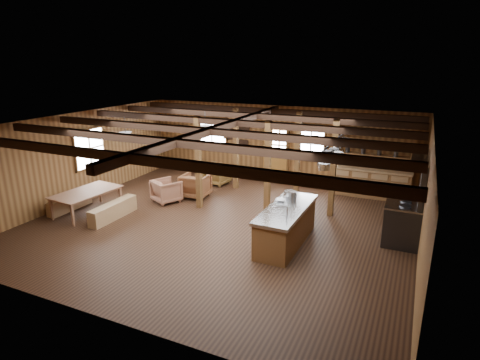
% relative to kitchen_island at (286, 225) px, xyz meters
% --- Properties ---
extents(room, '(10.04, 9.04, 2.84)m').
position_rel_kitchen_island_xyz_m(room, '(-2.00, 0.31, 0.92)').
color(room, black).
rests_on(room, ground).
extents(ceiling_joists, '(9.80, 8.82, 0.18)m').
position_rel_kitchen_island_xyz_m(ceiling_joists, '(-2.00, 0.49, 2.20)').
color(ceiling_joists, black).
rests_on(ceiling_joists, ceiling).
extents(timber_posts, '(3.95, 2.35, 2.80)m').
position_rel_kitchen_island_xyz_m(timber_posts, '(-1.48, 2.39, 0.92)').
color(timber_posts, '#482914').
rests_on(timber_posts, floor).
extents(back_door, '(1.02, 0.08, 2.15)m').
position_rel_kitchen_island_xyz_m(back_door, '(-2.00, 4.76, 0.40)').
color(back_door, brown).
rests_on(back_door, floor).
extents(window_back_left, '(1.32, 0.06, 1.32)m').
position_rel_kitchen_island_xyz_m(window_back_left, '(-4.60, 4.77, 1.12)').
color(window_back_left, white).
rests_on(window_back_left, wall_back).
extents(window_back_right, '(1.02, 0.06, 1.32)m').
position_rel_kitchen_island_xyz_m(window_back_right, '(-0.70, 4.77, 1.12)').
color(window_back_right, white).
rests_on(window_back_right, wall_back).
extents(window_left, '(0.14, 1.24, 1.32)m').
position_rel_kitchen_island_xyz_m(window_left, '(-6.96, 0.81, 1.12)').
color(window_left, white).
rests_on(window_left, wall_back).
extents(notice_boards, '(1.08, 0.03, 0.90)m').
position_rel_kitchen_island_xyz_m(notice_boards, '(-3.50, 4.77, 1.16)').
color(notice_boards, white).
rests_on(notice_boards, wall_back).
extents(back_counter, '(2.55, 0.60, 2.45)m').
position_rel_kitchen_island_xyz_m(back_counter, '(1.40, 4.52, 0.12)').
color(back_counter, brown).
rests_on(back_counter, floor).
extents(pendant_lamps, '(1.86, 2.36, 0.66)m').
position_rel_kitchen_island_xyz_m(pendant_lamps, '(-4.25, 1.31, 1.77)').
color(pendant_lamps, '#303033').
rests_on(pendant_lamps, ceiling).
extents(pot_rack, '(0.42, 3.00, 0.42)m').
position_rel_kitchen_island_xyz_m(pot_rack, '(0.91, 0.62, 1.80)').
color(pot_rack, '#303033').
rests_on(pot_rack, ceiling).
extents(kitchen_island, '(0.91, 2.51, 1.20)m').
position_rel_kitchen_island_xyz_m(kitchen_island, '(0.00, 0.00, 0.00)').
color(kitchen_island, brown).
rests_on(kitchen_island, floor).
extents(step_stool, '(0.43, 0.34, 0.35)m').
position_rel_kitchen_island_xyz_m(step_stool, '(0.06, 1.53, -0.30)').
color(step_stool, olive).
rests_on(step_stool, floor).
extents(commercial_range, '(0.90, 1.76, 2.16)m').
position_rel_kitchen_island_xyz_m(commercial_range, '(2.65, 1.54, 0.20)').
color(commercial_range, '#303033').
rests_on(commercial_range, floor).
extents(dining_table, '(1.25, 2.02, 0.68)m').
position_rel_kitchen_island_xyz_m(dining_table, '(-5.90, -0.50, -0.14)').
color(dining_table, brown).
rests_on(dining_table, floor).
extents(bench_wall, '(0.28, 1.50, 0.41)m').
position_rel_kitchen_island_xyz_m(bench_wall, '(-6.65, -0.50, -0.27)').
color(bench_wall, olive).
rests_on(bench_wall, floor).
extents(bench_aisle, '(0.32, 1.69, 0.47)m').
position_rel_kitchen_island_xyz_m(bench_aisle, '(-4.98, -0.50, -0.25)').
color(bench_aisle, olive).
rests_on(bench_aisle, floor).
extents(armchair_a, '(0.89, 0.92, 0.78)m').
position_rel_kitchen_island_xyz_m(armchair_a, '(-3.79, 2.08, -0.09)').
color(armchair_a, brown).
rests_on(armchair_a, floor).
extents(armchair_b, '(0.85, 0.87, 0.72)m').
position_rel_kitchen_island_xyz_m(armchair_b, '(-3.80, 3.66, -0.12)').
color(armchair_b, brown).
rests_on(armchair_b, floor).
extents(armchair_c, '(1.05, 1.06, 0.72)m').
position_rel_kitchen_island_xyz_m(armchair_c, '(-4.40, 1.31, -0.12)').
color(armchair_c, brown).
rests_on(armchair_c, floor).
extents(counter_pot, '(0.32, 0.32, 0.19)m').
position_rel_kitchen_island_xyz_m(counter_pot, '(-0.13, 0.69, 0.56)').
color(counter_pot, silver).
rests_on(counter_pot, kitchen_island).
extents(bowl, '(0.30, 0.30, 0.06)m').
position_rel_kitchen_island_xyz_m(bowl, '(-0.29, 0.36, 0.49)').
color(bowl, silver).
rests_on(bowl, kitchen_island).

